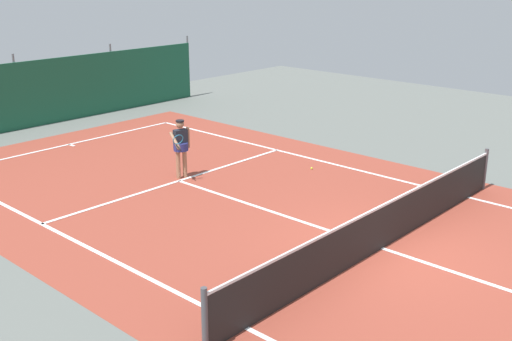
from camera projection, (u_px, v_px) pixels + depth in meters
ground_plane at (381, 249)px, 13.05m from camera, size 36.00×36.00×0.00m
court_surface at (381, 248)px, 13.05m from camera, size 11.02×26.60×0.01m
tennis_net at (383, 226)px, 12.89m from camera, size 10.12×0.10×1.10m
back_fence at (13, 109)px, 22.80m from camera, size 16.30×0.98×2.70m
tennis_player at (181, 145)px, 17.13m from camera, size 0.81×0.68×1.64m
tennis_ball_near_player at (312, 168)px, 18.15m from camera, size 0.07×0.07×0.07m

